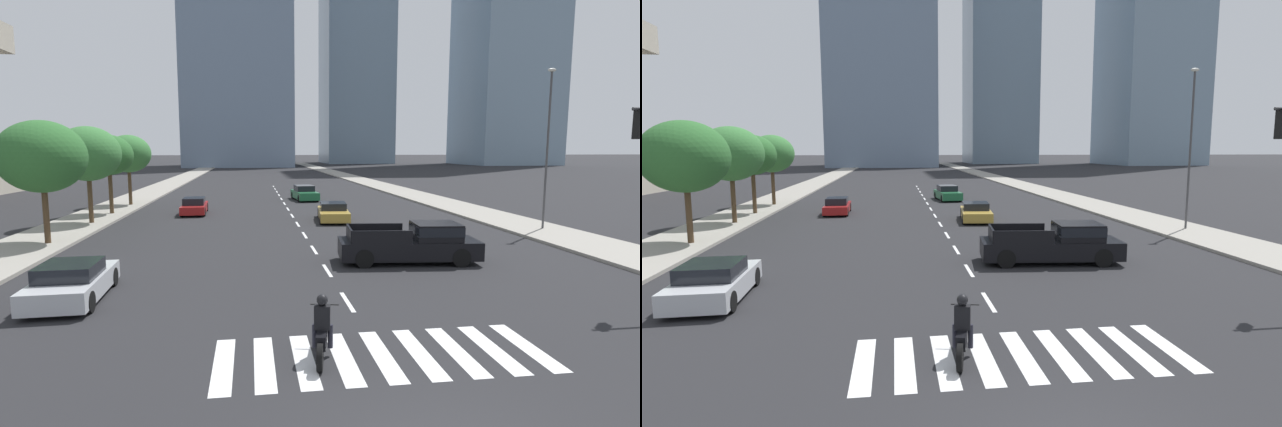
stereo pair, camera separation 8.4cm
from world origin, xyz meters
The scene contains 15 objects.
sidewalk_east centered at (13.66, 30.00, 0.07)m, with size 4.00×260.00×0.15m, color gray.
sidewalk_west centered at (-13.66, 30.00, 0.07)m, with size 4.00×260.00×0.15m, color gray.
crosswalk_near centered at (0.00, 4.04, 0.00)m, with size 7.65×2.88×0.01m.
lane_divider_center centered at (0.00, 32.04, 0.00)m, with size 0.14×50.00×0.01m.
motorcycle_lead centered at (-1.36, 4.22, 0.58)m, with size 0.80×2.19×1.49m.
pickup_truck centered at (3.88, 12.92, 0.81)m, with size 5.96×2.56×1.67m.
sedan_gold_0 centered at (2.52, 25.35, 0.56)m, with size 2.33×4.75×1.19m.
sedan_green_1 centered at (2.09, 38.78, 0.63)m, with size 2.29×4.95×1.37m.
sedan_silver_2 centered at (-8.54, 9.48, 0.58)m, with size 2.02×4.27×1.23m.
sedan_red_3 centered at (-7.04, 30.10, 0.56)m, with size 1.83×4.44×1.22m.
street_lamp_east centered at (13.96, 19.55, 5.32)m, with size 0.50×0.24×9.10m.
street_tree_nearest centered at (-12.86, 18.86, 4.37)m, with size 4.10×4.10×5.97m.
street_tree_second centered at (-12.86, 25.60, 4.45)m, with size 3.97×3.97×5.99m.
street_tree_third centered at (-12.86, 30.18, 4.31)m, with size 3.35×3.35×5.60m.
street_tree_fourth centered at (-12.86, 35.84, 4.35)m, with size 3.63×3.63×5.76m.
Camera 1 is at (-2.94, -6.34, 4.73)m, focal length 27.26 mm.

